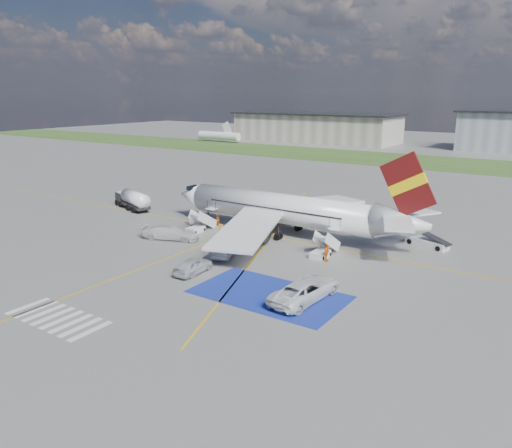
{
  "coord_description": "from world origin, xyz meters",
  "views": [
    {
      "loc": [
        32.97,
        -40.08,
        18.07
      ],
      "look_at": [
        2.21,
        5.36,
        3.5
      ],
      "focal_mm": 35.0,
      "sensor_mm": 36.0,
      "label": 1
    }
  ],
  "objects_px": {
    "fuel_tanker": "(133,201)",
    "car_silver_a": "(193,266)",
    "van_white_a": "(306,287)",
    "gpu_cart": "(198,220)",
    "belt_loader": "(427,243)",
    "van_white_b": "(170,231)",
    "car_silver_b": "(225,249)",
    "airliner": "(289,210)"
  },
  "relations": [
    {
      "from": "gpu_cart",
      "to": "belt_loader",
      "type": "height_order",
      "value": "gpu_cart"
    },
    {
      "from": "car_silver_b",
      "to": "van_white_a",
      "type": "height_order",
      "value": "van_white_a"
    },
    {
      "from": "fuel_tanker",
      "to": "car_silver_b",
      "type": "distance_m",
      "value": 28.55
    },
    {
      "from": "fuel_tanker",
      "to": "van_white_a",
      "type": "height_order",
      "value": "fuel_tanker"
    },
    {
      "from": "airliner",
      "to": "belt_loader",
      "type": "distance_m",
      "value": 17.42
    },
    {
      "from": "fuel_tanker",
      "to": "car_silver_a",
      "type": "xyz_separation_m",
      "value": [
        27.25,
        -16.75,
        -0.43
      ]
    },
    {
      "from": "gpu_cart",
      "to": "van_white_b",
      "type": "xyz_separation_m",
      "value": [
        1.46,
        -7.03,
        0.35
      ]
    },
    {
      "from": "belt_loader",
      "to": "car_silver_b",
      "type": "xyz_separation_m",
      "value": [
        -17.97,
        -16.61,
        0.43
      ]
    },
    {
      "from": "car_silver_a",
      "to": "car_silver_b",
      "type": "height_order",
      "value": "car_silver_b"
    },
    {
      "from": "gpu_cart",
      "to": "belt_loader",
      "type": "relative_size",
      "value": 0.38
    },
    {
      "from": "fuel_tanker",
      "to": "car_silver_a",
      "type": "height_order",
      "value": "fuel_tanker"
    },
    {
      "from": "airliner",
      "to": "van_white_b",
      "type": "distance_m",
      "value": 15.39
    },
    {
      "from": "car_silver_a",
      "to": "van_white_b",
      "type": "relative_size",
      "value": 0.86
    },
    {
      "from": "fuel_tanker",
      "to": "van_white_a",
      "type": "relative_size",
      "value": 1.38
    },
    {
      "from": "belt_loader",
      "to": "van_white_b",
      "type": "height_order",
      "value": "van_white_b"
    },
    {
      "from": "van_white_a",
      "to": "van_white_b",
      "type": "bearing_deg",
      "value": -12.34
    },
    {
      "from": "belt_loader",
      "to": "van_white_b",
      "type": "relative_size",
      "value": 1.01
    },
    {
      "from": "fuel_tanker",
      "to": "car_silver_b",
      "type": "height_order",
      "value": "fuel_tanker"
    },
    {
      "from": "gpu_cart",
      "to": "car_silver_b",
      "type": "relative_size",
      "value": 0.42
    },
    {
      "from": "gpu_cart",
      "to": "belt_loader",
      "type": "bearing_deg",
      "value": 6.76
    },
    {
      "from": "car_silver_b",
      "to": "van_white_b",
      "type": "xyz_separation_m",
      "value": [
        -9.83,
        1.39,
        0.26
      ]
    },
    {
      "from": "belt_loader",
      "to": "van_white_a",
      "type": "xyz_separation_m",
      "value": [
        -4.55,
        -22.31,
        0.81
      ]
    },
    {
      "from": "fuel_tanker",
      "to": "van_white_a",
      "type": "distance_m",
      "value": 43.13
    },
    {
      "from": "airliner",
      "to": "fuel_tanker",
      "type": "relative_size",
      "value": 4.08
    },
    {
      "from": "fuel_tanker",
      "to": "gpu_cart",
      "type": "xyz_separation_m",
      "value": [
        15.29,
        -2.02,
        -0.51
      ]
    },
    {
      "from": "van_white_a",
      "to": "van_white_b",
      "type": "distance_m",
      "value": 24.31
    },
    {
      "from": "fuel_tanker",
      "to": "gpu_cart",
      "type": "bearing_deg",
      "value": 11.44
    },
    {
      "from": "airliner",
      "to": "van_white_b",
      "type": "relative_size",
      "value": 6.57
    },
    {
      "from": "belt_loader",
      "to": "car_silver_b",
      "type": "height_order",
      "value": "car_silver_b"
    },
    {
      "from": "van_white_a",
      "to": "van_white_b",
      "type": "xyz_separation_m",
      "value": [
        -23.25,
        7.09,
        -0.13
      ]
    },
    {
      "from": "belt_loader",
      "to": "car_silver_b",
      "type": "relative_size",
      "value": 1.11
    },
    {
      "from": "belt_loader",
      "to": "car_silver_a",
      "type": "relative_size",
      "value": 1.17
    },
    {
      "from": "car_silver_a",
      "to": "belt_loader",
      "type": "bearing_deg",
      "value": -130.54
    },
    {
      "from": "car_silver_b",
      "to": "van_white_b",
      "type": "bearing_deg",
      "value": -28.76
    },
    {
      "from": "gpu_cart",
      "to": "van_white_a",
      "type": "distance_m",
      "value": 28.46
    },
    {
      "from": "airliner",
      "to": "belt_loader",
      "type": "bearing_deg",
      "value": 17.6
    },
    {
      "from": "airliner",
      "to": "fuel_tanker",
      "type": "distance_m",
      "value": 28.28
    },
    {
      "from": "gpu_cart",
      "to": "car_silver_a",
      "type": "xyz_separation_m",
      "value": [
        11.96,
        -14.73,
        0.08
      ]
    },
    {
      "from": "fuel_tanker",
      "to": "van_white_b",
      "type": "bearing_deg",
      "value": -9.41
    },
    {
      "from": "gpu_cart",
      "to": "car_silver_a",
      "type": "height_order",
      "value": "gpu_cart"
    },
    {
      "from": "van_white_a",
      "to": "gpu_cart",
      "type": "bearing_deg",
      "value": -25.12
    },
    {
      "from": "fuel_tanker",
      "to": "car_silver_a",
      "type": "relative_size",
      "value": 1.86
    }
  ]
}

